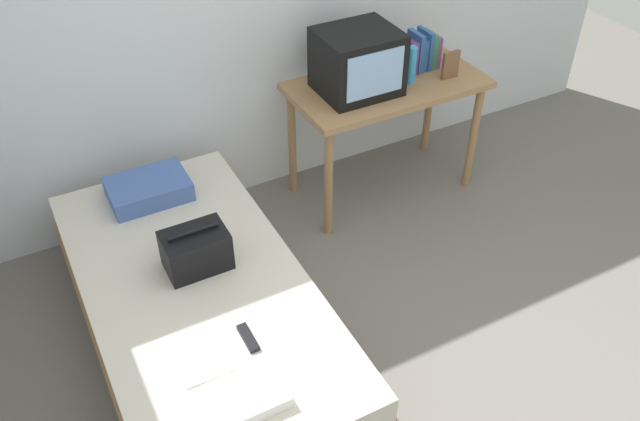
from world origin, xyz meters
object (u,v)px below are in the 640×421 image
Objects in this scene: water_bottle at (411,65)px; pillow at (149,189)px; handbag at (196,250)px; bed at (201,318)px; picture_frame at (450,65)px; magazine at (199,354)px; desk at (386,97)px; tv at (357,62)px; book_row at (421,51)px; folded_towel at (248,396)px; remote_dark at (248,338)px.

water_bottle reaches higher than pillow.
handbag is at bearing -85.63° from pillow.
bed is 11.83× the size of picture_frame.
bed is 0.36m from handbag.
bed is 6.90× the size of magazine.
desk is 2.64× the size of tv.
tv is at bearing 169.33° from water_bottle.
book_row reaches higher than pillow.
picture_frame is at bearing 18.56° from bed.
desk is 3.87× the size of handbag.
folded_towel is at bearing -132.27° from tv.
desk reaches higher than handbag.
bed is 12.82× the size of remote_dark.
picture_frame is 2.25m from magazine.
book_row is (0.49, 0.06, -0.07)m from tv.
pillow is 2.68× the size of remote_dark.
remote_dark is at bearing -135.73° from tv.
remote_dark reaches higher than magazine.
handbag is at bearing 63.19° from bed.
folded_towel is at bearing -136.55° from desk.
picture_frame is (0.36, -0.12, 0.18)m from desk.
book_row is 1.53× the size of remote_dark.
water_bottle is at bearing 20.52° from handbag.
water_bottle is at bearing -10.67° from tv.
water_bottle is at bearing -1.57° from pillow.
pillow reaches higher than bed.
desk is 1.50m from pillow.
tv is at bearing -172.43° from book_row.
handbag is 1.03× the size of magazine.
picture_frame is at bearing -12.63° from tv.
book_row is 0.21m from picture_frame.
water_bottle is 0.20m from book_row.
folded_towel is at bearing -72.66° from magazine.
remote_dark is (0.03, -0.52, -0.09)m from handbag.
remote_dark is (0.08, -1.15, -0.04)m from pillow.
picture_frame is 2.33m from folded_towel.
folded_towel is (-1.64, -1.39, -0.39)m from water_bottle.
bed is 8.96× the size of water_bottle.
handbag is 1.92× the size of remote_dark.
tv is at bearing 39.10° from magazine.
folded_towel reaches higher than bed.
remote_dark is (-1.76, -1.04, -0.38)m from picture_frame.
book_row is at bearing 36.20° from remote_dark.
remote_dark is at bearing -78.57° from bed.
bed is at bearing -161.44° from picture_frame.
bed is at bearing 87.44° from folded_towel.
desk is 2.11m from folded_towel.
water_bottle is 2.09m from magazine.
picture_frame is 0.40× the size of pillow.
water_bottle is at bearing -26.58° from desk.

